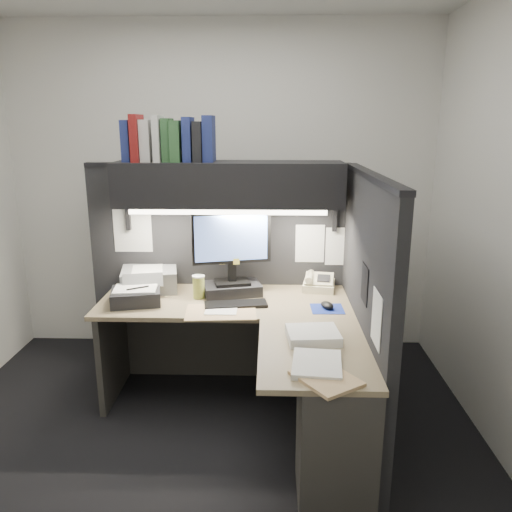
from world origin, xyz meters
The scene contains 22 objects.
floor centered at (0.00, 0.00, 0.00)m, with size 3.50×3.50×0.00m, color black.
wall_back centered at (0.00, 1.50, 1.35)m, with size 3.50×0.04×2.70m, color silver.
wall_front centered at (0.00, -1.50, 1.35)m, with size 3.50×0.04×2.70m, color silver.
partition_back centered at (0.03, 0.93, 0.80)m, with size 1.90×0.06×1.60m, color black.
partition_right centered at (0.98, 0.18, 0.80)m, with size 0.06×1.50×1.60m, color black.
desk centered at (0.43, 0.00, 0.44)m, with size 1.70×1.53×0.73m.
overhead_shelf centered at (0.12, 0.75, 1.50)m, with size 1.55×0.34×0.30m, color black.
task_light_tube centered at (0.12, 0.61, 1.33)m, with size 0.04×0.04×1.32m, color white.
monitor centered at (0.14, 0.68, 0.96)m, with size 0.54×0.33×0.59m.
keyboard centered at (0.19, 0.44, 0.74)m, with size 0.41×0.14×0.02m, color black.
mousepad centered at (0.78, 0.40, 0.73)m, with size 0.21×0.19×0.00m, color navy.
mouse centered at (0.78, 0.41, 0.75)m, with size 0.07×0.11×0.04m, color black.
telephone centered at (0.77, 0.80, 0.78)m, with size 0.22×0.23×0.09m, color beige.
coffee_cup centered at (-0.08, 0.59, 0.81)m, with size 0.08×0.08×0.15m, color #BFB44C.
printer centered at (-0.46, 0.77, 0.81)m, with size 0.39×0.33×0.15m, color gray.
notebook_stack centered at (-0.49, 0.48, 0.78)m, with size 0.32×0.27×0.10m, color black.
open_folder centered at (0.10, 0.32, 0.73)m, with size 0.45×0.29×0.01m, color tan.
paper_stack_a centered at (0.65, -0.08, 0.76)m, with size 0.28×0.24×0.05m, color white.
paper_stack_b centered at (0.64, -0.40, 0.75)m, with size 0.24×0.30×0.03m, color white.
manila_stack centered at (0.68, -0.53, 0.74)m, with size 0.23×0.30×0.02m, color tan.
binder_row centered at (-0.27, 0.76, 1.79)m, with size 0.61×0.25×0.31m.
pinned_papers centered at (0.42, 0.56, 1.05)m, with size 1.76×1.31×0.51m.
Camera 1 is at (0.41, -2.66, 1.90)m, focal length 35.00 mm.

